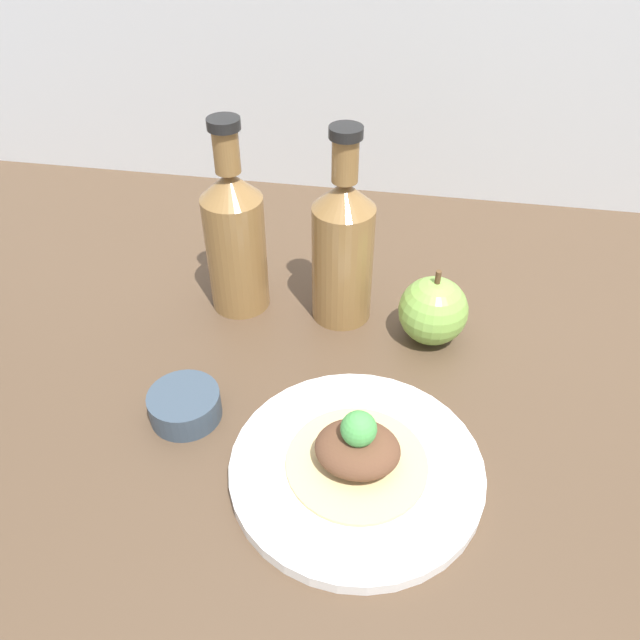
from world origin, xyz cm
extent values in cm
cube|color=brown|center=(0.00, 0.00, -2.00)|extent=(180.00, 110.00, 4.00)
cylinder|color=white|center=(0.27, -7.02, 0.71)|extent=(25.30, 25.30, 1.41)
torus|color=white|center=(0.27, -7.02, 1.20)|extent=(24.27, 24.27, 0.99)
cylinder|color=#D6BC7F|center=(0.27, -7.02, 1.61)|extent=(14.08, 14.08, 0.40)
ellipsoid|color=brown|center=(0.27, -7.02, 3.74)|extent=(8.36, 7.10, 3.85)
sphere|color=#4CA34C|center=(0.27, -7.02, 6.70)|extent=(3.48, 3.48, 3.48)
cylinder|color=olive|center=(-18.70, 17.95, 7.83)|extent=(7.58, 7.58, 15.65)
cone|color=olive|center=(-18.70, 17.95, 17.36)|extent=(7.58, 7.58, 3.41)
cylinder|color=olive|center=(-18.70, 17.95, 21.62)|extent=(3.03, 3.03, 5.12)
cylinder|color=black|center=(-18.70, 17.95, 24.78)|extent=(3.79, 3.79, 1.20)
cylinder|color=olive|center=(-5.18, 17.95, 7.83)|extent=(7.58, 7.58, 15.65)
cone|color=olive|center=(-5.18, 17.95, 17.36)|extent=(7.58, 7.58, 3.41)
cylinder|color=olive|center=(-5.18, 17.95, 21.62)|extent=(3.03, 3.03, 5.12)
cylinder|color=black|center=(-5.18, 17.95, 24.78)|extent=(3.79, 3.79, 1.20)
sphere|color=#84B74C|center=(6.47, 15.05, 4.24)|extent=(8.47, 8.47, 8.47)
cylinder|color=brown|center=(6.47, 15.05, 9.14)|extent=(0.68, 0.68, 1.91)
cylinder|color=#384756|center=(-19.29, -2.61, 1.60)|extent=(7.79, 7.79, 3.20)
camera|label=1|loc=(2.94, -45.35, 51.79)|focal=35.00mm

